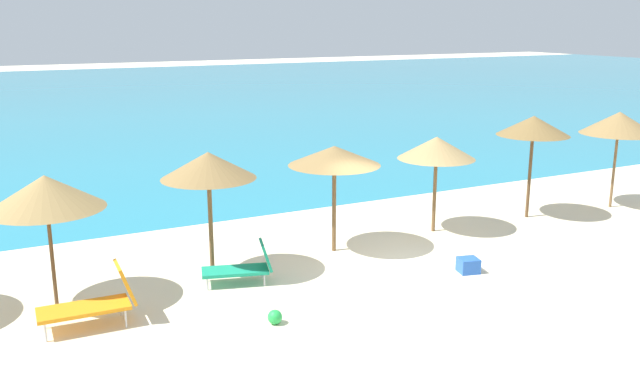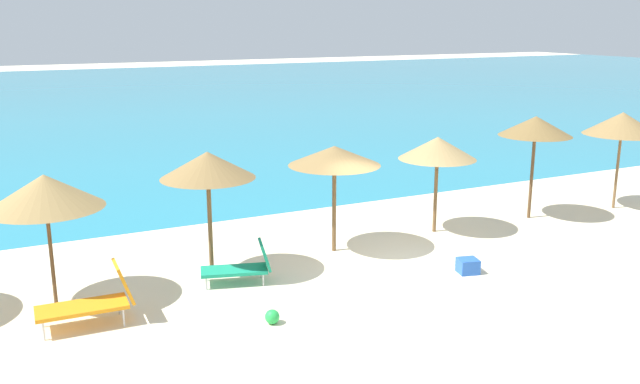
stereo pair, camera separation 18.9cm
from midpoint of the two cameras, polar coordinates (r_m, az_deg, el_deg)
The scene contains 12 objects.
ground_plane at distance 15.18m, azimuth 6.63°, elevation -6.62°, with size 160.00×160.00×0.00m, color beige.
sea_water at distance 50.43m, azimuth -17.92°, elevation 7.41°, with size 160.00×64.53×0.01m, color teal.
beach_umbrella_1 at distance 13.72m, azimuth -22.38°, elevation -0.04°, with size 2.17×2.17×2.58m.
beach_umbrella_2 at distance 14.33m, azimuth -9.72°, elevation 2.18°, with size 2.00×2.00×2.73m.
beach_umbrella_3 at distance 15.80m, azimuth 0.87°, elevation 3.03°, with size 2.17×2.17×2.55m.
beach_umbrella_4 at distance 17.59m, azimuth 9.44°, elevation 3.65°, with size 1.99×1.99×2.51m.
beach_umbrella_5 at distance 19.45m, azimuth 17.18°, elevation 5.30°, with size 1.97×1.97×2.85m.
beach_umbrella_6 at distance 21.40m, azimuth 23.53°, elevation 5.32°, with size 2.15×2.15×2.83m.
lounge_chair_0 at distance 14.40m, azimuth -6.81°, elevation -6.22°, with size 1.56×0.96×0.90m.
lounge_chair_1 at distance 13.02m, azimuth -18.68°, elevation -8.67°, with size 1.71×0.73×1.12m.
beach_ball at distance 12.60m, azimuth -4.24°, elevation -10.40°, with size 0.27×0.27×0.27m, color green.
cooler_box at distance 15.31m, azimuth 11.97°, elevation -6.03°, with size 0.43×0.40×0.32m, color blue.
Camera 1 is at (-8.03, -11.72, 5.37)m, focal length 38.19 mm.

